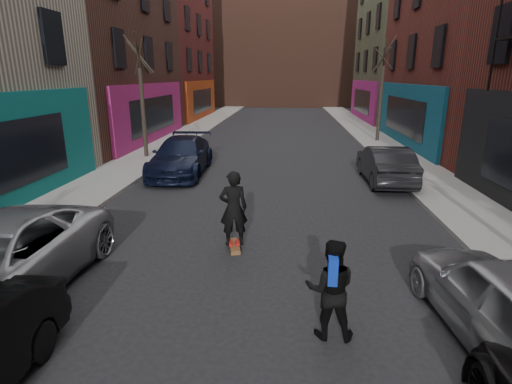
% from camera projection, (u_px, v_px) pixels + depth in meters
% --- Properties ---
extents(sidewalk_left, '(2.50, 84.00, 0.13)m').
position_uv_depth(sidewalk_left, '(199.00, 127.00, 31.19)').
color(sidewalk_left, gray).
rests_on(sidewalk_left, ground).
extents(sidewalk_right, '(2.50, 84.00, 0.13)m').
position_uv_depth(sidewalk_right, '(361.00, 129.00, 30.22)').
color(sidewalk_right, gray).
rests_on(sidewalk_right, ground).
extents(building_far, '(40.00, 10.00, 14.00)m').
position_uv_depth(building_far, '(285.00, 52.00, 53.62)').
color(building_far, '#47281E').
rests_on(building_far, ground).
extents(tree_left_far, '(2.00, 2.00, 6.50)m').
position_uv_depth(tree_left_far, '(141.00, 88.00, 18.78)').
color(tree_left_far, black).
rests_on(tree_left_far, sidewalk_left).
extents(tree_right_far, '(2.00, 2.00, 6.80)m').
position_uv_depth(tree_right_far, '(382.00, 83.00, 23.51)').
color(tree_right_far, black).
rests_on(tree_right_far, sidewalk_right).
extents(parked_left_end, '(2.29, 5.20, 1.49)m').
position_uv_depth(parked_left_end, '(181.00, 156.00, 16.55)').
color(parked_left_end, black).
rests_on(parked_left_end, ground).
extents(parked_right_far, '(1.99, 4.20, 1.39)m').
position_uv_depth(parked_right_far, '(507.00, 302.00, 5.99)').
color(parked_right_far, gray).
rests_on(parked_right_far, ground).
extents(parked_right_end, '(1.51, 4.28, 1.41)m').
position_uv_depth(parked_right_end, '(385.00, 164.00, 15.19)').
color(parked_right_end, black).
rests_on(parked_right_end, ground).
extents(skateboard, '(0.40, 0.83, 0.10)m').
position_uv_depth(skateboard, '(234.00, 246.00, 9.49)').
color(skateboard, brown).
rests_on(skateboard, ground).
extents(skateboarder, '(0.74, 0.57, 1.80)m').
position_uv_depth(skateboarder, '(233.00, 209.00, 9.22)').
color(skateboarder, black).
rests_on(skateboarder, skateboard).
extents(pedestrian, '(0.81, 0.66, 1.62)m').
position_uv_depth(pedestrian, '(330.00, 289.00, 6.10)').
color(pedestrian, black).
rests_on(pedestrian, ground).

